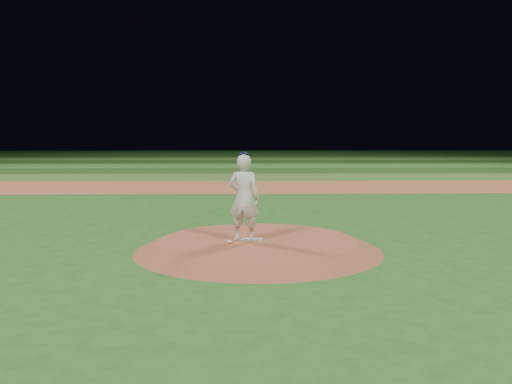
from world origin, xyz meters
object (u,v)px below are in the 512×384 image
at_px(pitching_rubber, 248,239).
at_px(rosin_bag, 229,242).
at_px(pitchers_mound, 258,245).
at_px(pitcher_on_mound, 244,197).

xyz_separation_m(pitching_rubber, rosin_bag, (-0.42, -0.37, 0.02)).
height_order(pitchers_mound, rosin_bag, rosin_bag).
bearing_deg(pitchers_mound, pitcher_on_mound, -160.89).
relative_size(pitchers_mound, pitching_rubber, 8.53).
height_order(pitchers_mound, pitcher_on_mound, pitcher_on_mound).
bearing_deg(pitcher_on_mound, pitching_rubber, 45.83).
height_order(pitchers_mound, pitching_rubber, pitching_rubber).
distance_m(rosin_bag, pitcher_on_mound, 1.02).
relative_size(pitchers_mound, rosin_bag, 45.36).
xyz_separation_m(pitching_rubber, pitcher_on_mound, (-0.10, -0.10, 0.95)).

